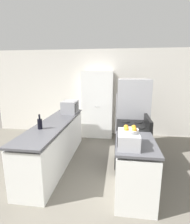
{
  "coord_description": "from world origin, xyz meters",
  "views": [
    {
      "loc": [
        0.52,
        -1.93,
        1.93
      ],
      "look_at": [
        0.0,
        1.89,
        1.05
      ],
      "focal_mm": 28.0,
      "sensor_mm": 36.0,
      "label": 1
    }
  ],
  "objects_px": {
    "stove": "(132,146)",
    "microwave": "(70,107)",
    "fruit_bowl": "(130,130)",
    "pantry_cabinet": "(98,105)",
    "refrigerator": "(132,116)",
    "wine_bottle": "(40,123)",
    "toaster_oven": "(128,139)"
  },
  "relations": [
    {
      "from": "microwave",
      "to": "fruit_bowl",
      "type": "xyz_separation_m",
      "value": [
        1.39,
        -1.93,
        0.09
      ]
    },
    {
      "from": "pantry_cabinet",
      "to": "fruit_bowl",
      "type": "relative_size",
      "value": 8.36
    },
    {
      "from": "toaster_oven",
      "to": "fruit_bowl",
      "type": "height_order",
      "value": "fruit_bowl"
    },
    {
      "from": "refrigerator",
      "to": "stove",
      "type": "bearing_deg",
      "value": -93.18
    },
    {
      "from": "toaster_oven",
      "to": "microwave",
      "type": "bearing_deg",
      "value": 125.53
    },
    {
      "from": "wine_bottle",
      "to": "fruit_bowl",
      "type": "distance_m",
      "value": 1.69
    },
    {
      "from": "microwave",
      "to": "fruit_bowl",
      "type": "relative_size",
      "value": 2.15
    },
    {
      "from": "wine_bottle",
      "to": "toaster_oven",
      "type": "distance_m",
      "value": 1.67
    },
    {
      "from": "microwave",
      "to": "wine_bottle",
      "type": "xyz_separation_m",
      "value": [
        -0.2,
        -1.35,
        -0.05
      ]
    },
    {
      "from": "refrigerator",
      "to": "toaster_oven",
      "type": "xyz_separation_m",
      "value": [
        -0.19,
        -1.88,
        0.13
      ]
    },
    {
      "from": "refrigerator",
      "to": "wine_bottle",
      "type": "xyz_separation_m",
      "value": [
        -1.76,
        -1.31,
        0.13
      ]
    },
    {
      "from": "stove",
      "to": "refrigerator",
      "type": "relative_size",
      "value": 0.6
    },
    {
      "from": "toaster_oven",
      "to": "fruit_bowl",
      "type": "relative_size",
      "value": 1.83
    },
    {
      "from": "microwave",
      "to": "toaster_oven",
      "type": "relative_size",
      "value": 1.17
    },
    {
      "from": "pantry_cabinet",
      "to": "microwave",
      "type": "bearing_deg",
      "value": -124.84
    },
    {
      "from": "refrigerator",
      "to": "wine_bottle",
      "type": "bearing_deg",
      "value": -143.23
    },
    {
      "from": "wine_bottle",
      "to": "toaster_oven",
      "type": "height_order",
      "value": "wine_bottle"
    },
    {
      "from": "fruit_bowl",
      "to": "stove",
      "type": "bearing_deg",
      "value": 83.21
    },
    {
      "from": "refrigerator",
      "to": "wine_bottle",
      "type": "relative_size",
      "value": 6.47
    },
    {
      "from": "pantry_cabinet",
      "to": "refrigerator",
      "type": "xyz_separation_m",
      "value": [
        0.96,
        -0.89,
        -0.09
      ]
    },
    {
      "from": "refrigerator",
      "to": "fruit_bowl",
      "type": "height_order",
      "value": "refrigerator"
    },
    {
      "from": "stove",
      "to": "fruit_bowl",
      "type": "height_order",
      "value": "fruit_bowl"
    },
    {
      "from": "toaster_oven",
      "to": "fruit_bowl",
      "type": "bearing_deg",
      "value": -22.33
    },
    {
      "from": "microwave",
      "to": "fruit_bowl",
      "type": "bearing_deg",
      "value": -54.22
    },
    {
      "from": "wine_bottle",
      "to": "fruit_bowl",
      "type": "xyz_separation_m",
      "value": [
        1.58,
        -0.58,
        0.14
      ]
    },
    {
      "from": "pantry_cabinet",
      "to": "stove",
      "type": "xyz_separation_m",
      "value": [
        0.92,
        -1.72,
        -0.51
      ]
    },
    {
      "from": "stove",
      "to": "toaster_oven",
      "type": "bearing_deg",
      "value": -97.8
    },
    {
      "from": "refrigerator",
      "to": "microwave",
      "type": "bearing_deg",
      "value": 178.76
    },
    {
      "from": "microwave",
      "to": "wine_bottle",
      "type": "distance_m",
      "value": 1.36
    },
    {
      "from": "stove",
      "to": "microwave",
      "type": "height_order",
      "value": "microwave"
    },
    {
      "from": "stove",
      "to": "pantry_cabinet",
      "type": "bearing_deg",
      "value": 118.1
    },
    {
      "from": "refrigerator",
      "to": "fruit_bowl",
      "type": "xyz_separation_m",
      "value": [
        -0.17,
        -1.89,
        0.27
      ]
    }
  ]
}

